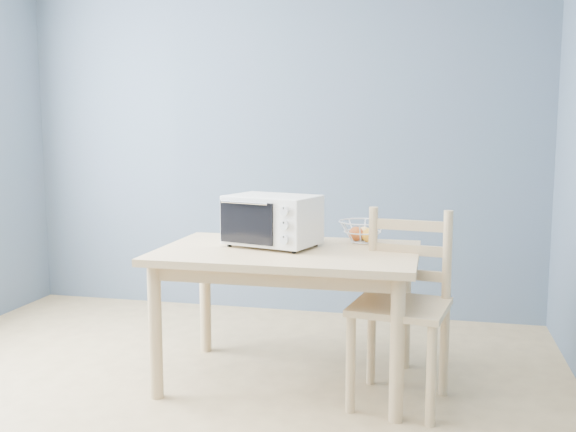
% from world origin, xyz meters
% --- Properties ---
extents(room, '(4.01, 4.51, 2.61)m').
position_xyz_m(room, '(0.00, 0.00, 1.30)').
color(room, tan).
rests_on(room, ground).
extents(dining_table, '(1.40, 0.90, 0.75)m').
position_xyz_m(dining_table, '(0.42, 0.84, 0.65)').
color(dining_table, tan).
rests_on(dining_table, ground).
extents(toaster_oven, '(0.56, 0.45, 0.29)m').
position_xyz_m(toaster_oven, '(0.30, 0.91, 0.90)').
color(toaster_oven, silver).
rests_on(toaster_oven, dining_table).
extents(fruit_basket, '(0.28, 0.28, 0.13)m').
position_xyz_m(fruit_basket, '(0.79, 1.14, 0.81)').
color(fruit_basket, silver).
rests_on(fruit_basket, dining_table).
extents(dining_chair, '(0.53, 0.53, 0.99)m').
position_xyz_m(dining_chair, '(1.05, 0.72, 0.49)').
color(dining_chair, tan).
rests_on(dining_chair, ground).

